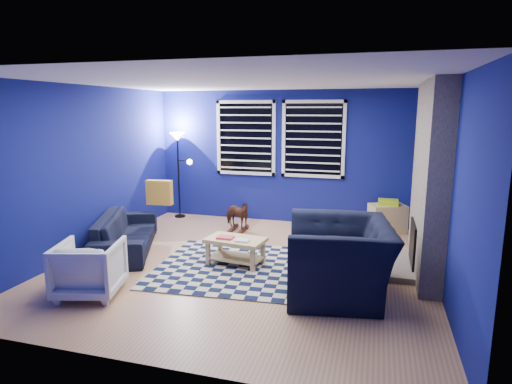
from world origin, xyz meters
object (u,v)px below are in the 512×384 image
cabinet (387,218)px  floor_lamp (178,148)px  rocking_horse (237,214)px  sofa (126,233)px  tv (425,156)px  coffee_table (235,246)px  armchair_big (339,258)px  armchair_bent (89,268)px

cabinet → floor_lamp: size_ratio=0.42×
rocking_horse → sofa: bearing=161.1°
tv → cabinet: size_ratio=1.42×
floor_lamp → coffee_table: bearing=-49.5°
coffee_table → tv: bearing=38.1°
tv → cabinet: tv is taller
sofa → cabinet: size_ratio=2.71×
sofa → armchair_big: armchair_big is taller
armchair_big → coffee_table: bearing=-120.0°
coffee_table → armchair_big: bearing=-20.6°
armchair_big → floor_lamp: bearing=-139.0°
armchair_big → rocking_horse: size_ratio=2.23×
rocking_horse → floor_lamp: size_ratio=0.35×
rocking_horse → armchair_big: bearing=-112.6°
armchair_big → tv: bearing=147.3°
tv → rocking_horse: 3.30m
tv → sofa: tv is taller
rocking_horse → cabinet: (2.56, 0.73, -0.06)m
tv → coffee_table: tv is taller
coffee_table → floor_lamp: floor_lamp is taller
coffee_table → floor_lamp: bearing=130.5°
sofa → rocking_horse: (1.32, 1.41, 0.04)m
armchair_bent → floor_lamp: floor_lamp is taller
rocking_horse → floor_lamp: (-1.44, 0.72, 1.07)m
armchair_big → rocking_horse: (-1.97, 2.10, -0.11)m
sofa → coffee_table: (1.82, -0.13, 0.00)m
cabinet → rocking_horse: bearing=174.0°
cabinet → floor_lamp: bearing=158.2°
armchair_big → coffee_table: 1.58m
cabinet → armchair_bent: bearing=-154.5°
armchair_bent → coffee_table: size_ratio=0.83×
armchair_big → armchair_bent: size_ratio=1.87×
tv → armchair_bent: size_ratio=1.40×
armchair_bent → rocking_horse: size_ratio=1.20×
armchair_big → floor_lamp: floor_lamp is taller
tv → armchair_bent: (-3.90, -3.41, -1.08)m
sofa → cabinet: bearing=-84.5°
rocking_horse → coffee_table: size_ratio=0.69×
sofa → floor_lamp: bearing=-20.2°
armchair_big → cabinet: 2.89m
sofa → cabinet: (3.88, 2.14, -0.02)m
armchair_bent → floor_lamp: bearing=-96.0°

